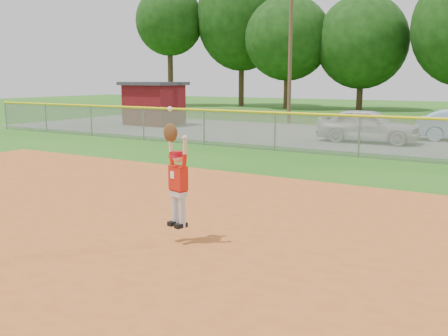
# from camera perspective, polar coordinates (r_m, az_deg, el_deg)

# --- Properties ---
(ground) EXTENTS (120.00, 120.00, 0.00)m
(ground) POSITION_cam_1_polar(r_m,az_deg,el_deg) (9.66, -1.71, -6.72)
(ground) COLOR #245914
(ground) RESTS_ON ground
(clay_infield) EXTENTS (24.00, 16.00, 0.04)m
(clay_infield) POSITION_cam_1_polar(r_m,az_deg,el_deg) (7.46, -14.53, -12.11)
(clay_infield) COLOR #A9501E
(clay_infield) RESTS_ON ground
(parking_strip) EXTENTS (44.00, 10.00, 0.03)m
(parking_strip) POSITION_cam_1_polar(r_m,az_deg,el_deg) (24.46, 18.99, 3.06)
(parking_strip) COLOR slate
(parking_strip) RESTS_ON ground
(car_white_a) EXTENTS (4.46, 1.95, 1.50)m
(car_white_a) POSITION_cam_1_polar(r_m,az_deg,el_deg) (22.93, 16.14, 4.70)
(car_white_a) COLOR silver
(car_white_a) RESTS_ON parking_strip
(utility_shed) EXTENTS (3.64, 2.91, 2.62)m
(utility_shed) POSITION_cam_1_polar(r_m,az_deg,el_deg) (30.84, -8.02, 7.34)
(utility_shed) COLOR #510B0E
(utility_shed) RESTS_ON ground
(outfield_fence) EXTENTS (40.06, 0.10, 1.55)m
(outfield_fence) POSITION_cam_1_polar(r_m,az_deg,el_deg) (18.57, 15.21, 3.87)
(outfield_fence) COLOR gray
(outfield_fence) RESTS_ON ground
(power_lines) EXTENTS (19.40, 0.24, 9.00)m
(power_lines) POSITION_cam_1_polar(r_m,az_deg,el_deg) (30.10, 23.91, 12.88)
(power_lines) COLOR #4C3823
(power_lines) RESTS_ON ground
(ballplayer) EXTENTS (0.58, 0.33, 2.03)m
(ballplayer) POSITION_cam_1_polar(r_m,az_deg,el_deg) (8.44, -5.40, -0.93)
(ballplayer) COLOR silver
(ballplayer) RESTS_ON ground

